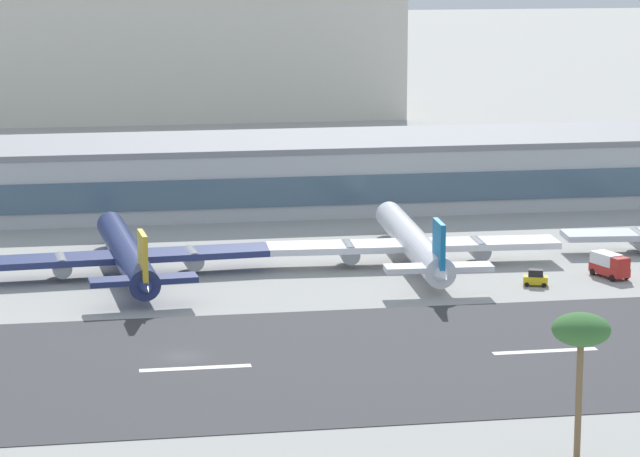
# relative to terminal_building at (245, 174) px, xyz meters

# --- Properties ---
(ground_plane) EXTENTS (1400.00, 1400.00, 0.00)m
(ground_plane) POSITION_rel_terminal_building_xyz_m (-17.54, -87.91, -5.81)
(ground_plane) COLOR #9E9E99
(runway_strip) EXTENTS (800.00, 43.72, 0.08)m
(runway_strip) POSITION_rel_terminal_building_xyz_m (-17.54, -92.67, -5.77)
(runway_strip) COLOR #38383A
(runway_strip) RESTS_ON ground_plane
(runway_centreline_dash_4) EXTENTS (12.00, 1.20, 0.01)m
(runway_centreline_dash_4) POSITION_rel_terminal_building_xyz_m (-16.52, -92.67, -5.72)
(runway_centreline_dash_4) COLOR white
(runway_centreline_dash_4) RESTS_ON runway_strip
(runway_centreline_dash_5) EXTENTS (12.00, 1.20, 0.01)m
(runway_centreline_dash_5) POSITION_rel_terminal_building_xyz_m (22.44, -92.67, -5.72)
(runway_centreline_dash_5) COLOR white
(runway_centreline_dash_5) RESTS_ON runway_strip
(terminal_building) EXTENTS (209.65, 25.99, 11.60)m
(terminal_building) POSITION_rel_terminal_building_xyz_m (0.00, 0.00, 0.00)
(terminal_building) COLOR #B7BABC
(terminal_building) RESTS_ON ground_plane
(distant_hotel_block) EXTENTS (126.99, 33.04, 37.52)m
(distant_hotel_block) POSITION_rel_terminal_building_xyz_m (-10.08, 127.40, 12.95)
(distant_hotel_block) COLOR beige
(distant_hotel_block) RESTS_ON ground_plane
(airliner_gold_tail_gate_1) EXTENTS (39.71, 45.38, 9.47)m
(airliner_gold_tail_gate_1) POSITION_rel_terminal_building_xyz_m (-21.80, -48.57, -2.79)
(airliner_gold_tail_gate_1) COLOR navy
(airliner_gold_tail_gate_1) RESTS_ON ground_plane
(airliner_blue_tail_gate_2) EXTENTS (41.26, 46.09, 9.62)m
(airliner_blue_tail_gate_2) POSITION_rel_terminal_building_xyz_m (18.00, -48.10, -2.75)
(airliner_blue_tail_gate_2) COLOR silver
(airliner_blue_tail_gate_2) RESTS_ON ground_plane
(service_baggage_tug_0) EXTENTS (3.54, 2.70, 2.20)m
(service_baggage_tug_0) POSITION_rel_terminal_building_xyz_m (31.02, -62.37, -4.76)
(service_baggage_tug_0) COLOR gold
(service_baggage_tug_0) RESTS_ON ground_plane
(service_box_truck_1) EXTENTS (4.15, 6.45, 3.25)m
(service_box_truck_1) POSITION_rel_terminal_building_xyz_m (42.34, -59.41, -4.02)
(service_box_truck_1) COLOR #B2231E
(service_box_truck_1) RESTS_ON ground_plane
(palm_tree_1) EXTENTS (5.18, 5.18, 13.23)m
(palm_tree_1) POSITION_rel_terminal_building_xyz_m (14.57, -125.70, 5.70)
(palm_tree_1) COLOR brown
(palm_tree_1) RESTS_ON ground_plane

